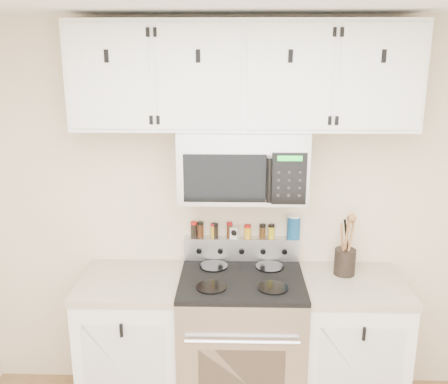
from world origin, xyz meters
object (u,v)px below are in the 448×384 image
utensil_crock (345,260)px  salt_canister (294,227)px  microwave (243,164)px  range (241,343)px

utensil_crock → salt_canister: bearing=153.2°
microwave → utensil_crock: 0.89m
utensil_crock → salt_canister: utensil_crock is taller
range → utensil_crock: size_ratio=2.82×
range → microwave: size_ratio=1.45×
salt_canister → microwave: bearing=-155.4°
microwave → salt_canister: size_ratio=4.75×
microwave → salt_canister: microwave is taller
salt_canister → range: bearing=-140.3°
range → salt_canister: bearing=39.7°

